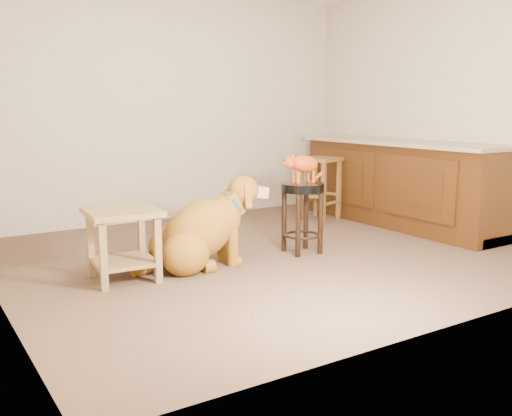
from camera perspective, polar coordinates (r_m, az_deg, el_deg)
floor at (r=5.13m, az=1.28°, el=-4.64°), size 4.50×4.00×0.01m
room_shell at (r=4.97m, az=1.36°, el=14.38°), size 4.54×4.04×2.62m
cabinet_run at (r=6.51m, az=14.19°, el=2.17°), size 0.70×2.56×0.94m
padded_stool at (r=5.11m, az=4.66°, el=0.45°), size 0.39×0.39×0.63m
wood_stool at (r=6.64m, az=6.41°, el=2.04°), size 0.49×0.49×0.73m
side_table at (r=4.43m, az=-13.16°, el=-2.50°), size 0.56×0.56×0.55m
golden_retriever at (r=4.68m, az=-5.56°, el=-2.42°), size 1.24×0.62×0.79m
tabby_kitten at (r=5.06m, az=4.60°, el=4.33°), size 0.49×0.17×0.30m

